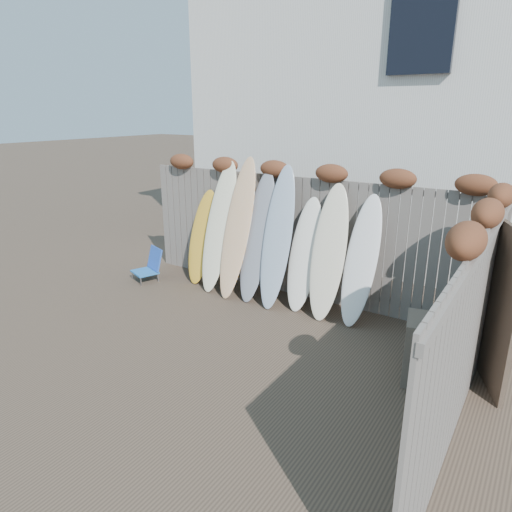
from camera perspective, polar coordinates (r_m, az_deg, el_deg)
The scene contains 15 objects.
ground at distance 6.10m, azimuth -6.32°, elevation -11.92°, with size 80.00×80.00×0.00m, color #493A2D.
back_fence at distance 7.49m, azimuth 5.39°, elevation 3.61°, with size 6.05×0.28×2.24m.
right_fence at distance 4.71m, azimuth 25.22°, elevation -7.45°, with size 0.28×4.40×2.24m.
house at distance 10.94m, azimuth 18.59°, elevation 17.95°, with size 8.50×5.50×6.33m.
beach_chair at distance 8.64m, azimuth -13.13°, elevation -1.13°, with size 0.58×0.60×0.60m.
wooden_crate at distance 5.70m, azimuth 21.38°, elevation -11.05°, with size 0.65×0.55×0.76m, color #433932.
lattice_panel at distance 5.80m, azimuth 27.75°, elevation -5.35°, with size 0.05×1.25×1.87m, color #2E201B.
surfboard_0 at distance 8.26m, azimuth -6.74°, elevation 2.38°, with size 0.54×0.07×1.72m, color gold.
surfboard_1 at distance 7.85m, azimuth -4.64°, elevation 3.65°, with size 0.55×0.07×2.29m, color #F8F3CD.
surfboard_2 at distance 7.55m, azimuth -2.33°, elevation 3.50°, with size 0.51×0.07×2.39m, color #F4BC7E.
surfboard_3 at distance 7.41m, azimuth 0.15°, elevation 2.39°, with size 0.50×0.07×2.17m, color gray.
surfboard_4 at distance 7.17m, azimuth 2.71°, elevation 2.37°, with size 0.47×0.07×2.30m, color #90A5BC.
surfboard_5 at distance 7.11m, azimuth 6.06°, elevation 0.19°, with size 0.49×0.07×1.81m, color white.
surfboard_6 at distance 6.86m, azimuth 9.08°, elevation 0.48°, with size 0.51×0.07×2.07m, color beige.
surfboard_7 at distance 6.74m, azimuth 13.01°, elevation -0.58°, with size 0.48×0.07×1.95m, color white.
Camera 1 is at (3.43, -4.04, 3.02)m, focal length 32.00 mm.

